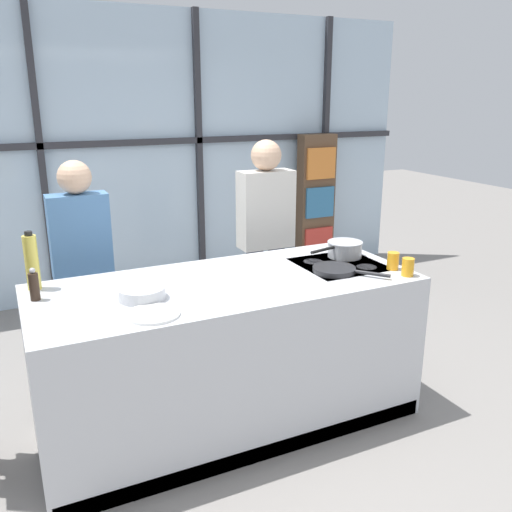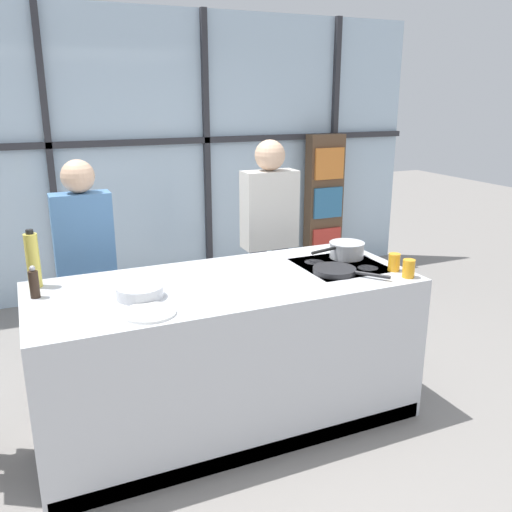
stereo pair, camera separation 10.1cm
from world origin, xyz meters
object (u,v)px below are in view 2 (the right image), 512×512
at_px(white_plate, 149,313).
at_px(saucepan, 346,249).
at_px(frying_pan, 336,270).
at_px(oil_bottle, 33,260).
at_px(spectator_far_left, 85,258).
at_px(mixing_bowl, 140,291).
at_px(spectator_center_left, 269,232).
at_px(pepper_grinder, 34,283).
at_px(juice_glass_near, 409,269).
at_px(juice_glass_far, 394,262).

bearing_deg(white_plate, saucepan, 16.77).
relative_size(frying_pan, oil_bottle, 1.23).
height_order(spectator_far_left, mixing_bowl, spectator_far_left).
xyz_separation_m(white_plate, oil_bottle, (-0.51, 0.67, 0.15)).
relative_size(frying_pan, mixing_bowl, 1.63).
height_order(spectator_far_left, saucepan, spectator_far_left).
bearing_deg(mixing_bowl, oil_bottle, 140.85).
bearing_deg(saucepan, white_plate, -163.23).
relative_size(spectator_center_left, saucepan, 3.85).
bearing_deg(pepper_grinder, juice_glass_near, -14.64).
bearing_deg(saucepan, spectator_far_left, 154.84).
xyz_separation_m(spectator_far_left, spectator_center_left, (1.40, 0.00, 0.04)).
xyz_separation_m(spectator_center_left, frying_pan, (-0.02, -1.02, -0.01)).
distance_m(spectator_center_left, white_plate, 1.72).
relative_size(juice_glass_near, juice_glass_far, 1.00).
distance_m(spectator_far_left, saucepan, 1.79).
relative_size(spectator_center_left, oil_bottle, 4.92).
height_order(white_plate, mixing_bowl, mixing_bowl).
height_order(saucepan, white_plate, saucepan).
relative_size(spectator_far_left, frying_pan, 3.82).
distance_m(juice_glass_near, juice_glass_far, 0.14).
distance_m(white_plate, mixing_bowl, 0.25).
xyz_separation_m(spectator_center_left, mixing_bowl, (-1.22, -0.95, 0.01)).
bearing_deg(juice_glass_far, mixing_bowl, 173.60).
distance_m(spectator_far_left, white_plate, 1.21).
height_order(spectator_center_left, juice_glass_far, spectator_center_left).
bearing_deg(spectator_far_left, mixing_bowl, 100.49).
xyz_separation_m(frying_pan, juice_glass_near, (0.36, -0.25, 0.04)).
bearing_deg(oil_bottle, frying_pan, -15.84).
xyz_separation_m(pepper_grinder, juice_glass_far, (2.09, -0.40, -0.03)).
bearing_deg(oil_bottle, mixing_bowl, -39.15).
bearing_deg(spectator_center_left, oil_bottle, 16.96).
distance_m(white_plate, pepper_grinder, 0.71).
bearing_deg(pepper_grinder, spectator_center_left, 22.33).
height_order(spectator_far_left, juice_glass_near, spectator_far_left).
relative_size(saucepan, oil_bottle, 1.28).
xyz_separation_m(spectator_far_left, oil_bottle, (-0.34, -0.53, 0.18)).
height_order(frying_pan, mixing_bowl, mixing_bowl).
bearing_deg(mixing_bowl, juice_glass_near, -11.41).
xyz_separation_m(spectator_far_left, white_plate, (0.17, -1.20, 0.03)).
bearing_deg(pepper_grinder, saucepan, -1.25).
relative_size(frying_pan, pepper_grinder, 2.27).
bearing_deg(oil_bottle, juice_glass_far, -15.95).
distance_m(saucepan, mixing_bowl, 1.46).
bearing_deg(oil_bottle, saucepan, -6.73).
relative_size(saucepan, pepper_grinder, 2.37).
bearing_deg(saucepan, oil_bottle, 173.27).
bearing_deg(frying_pan, oil_bottle, 164.16).
relative_size(white_plate, oil_bottle, 0.80).
distance_m(frying_pan, mixing_bowl, 1.21).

